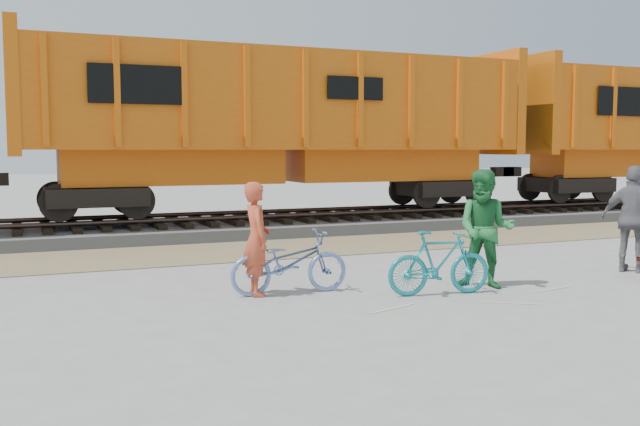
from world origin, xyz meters
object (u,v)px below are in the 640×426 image
(person_solo, at_px, (256,239))
(person_man, at_px, (486,229))
(bicycle_blue, at_px, (289,262))
(bicycle_teal, at_px, (439,263))
(person_woman, at_px, (634,219))
(hopper_car_center, at_px, (284,122))

(person_solo, bearing_deg, person_man, -99.22)
(bicycle_blue, relative_size, bicycle_teal, 1.12)
(bicycle_teal, height_order, person_woman, person_woman)
(person_man, bearing_deg, bicycle_blue, -148.93)
(bicycle_teal, bearing_deg, hopper_car_center, 3.60)
(hopper_car_center, relative_size, person_man, 7.26)
(hopper_car_center, relative_size, bicycle_teal, 8.38)
(person_man, xyz_separation_m, person_woman, (3.39, 0.17, 0.02))
(bicycle_blue, bearing_deg, bicycle_teal, -111.87)
(person_solo, relative_size, person_man, 0.91)
(person_man, bearing_deg, hopper_car_center, 136.29)
(hopper_car_center, xyz_separation_m, person_man, (0.12, -9.03, -2.04))
(person_solo, bearing_deg, bicycle_teal, -108.13)
(hopper_car_center, distance_m, bicycle_teal, 9.61)
(bicycle_blue, bearing_deg, hopper_car_center, -16.26)
(hopper_car_center, distance_m, bicycle_blue, 9.11)
(person_solo, relative_size, person_woman, 0.90)
(person_man, distance_m, person_woman, 3.40)
(bicycle_blue, xyz_separation_m, bicycle_teal, (2.10, -1.00, 0.01))
(person_solo, height_order, person_woman, person_woman)
(hopper_car_center, relative_size, person_solo, 7.98)
(bicycle_teal, relative_size, person_woman, 0.85)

